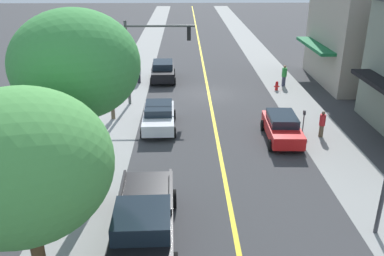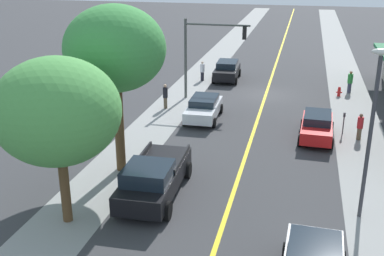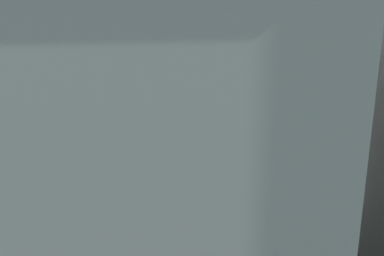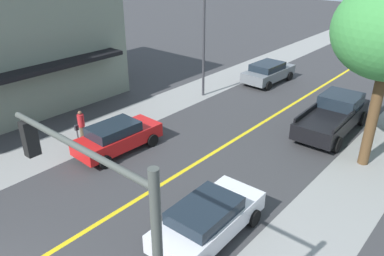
{
  "view_description": "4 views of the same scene",
  "coord_description": "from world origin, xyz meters",
  "px_view_note": "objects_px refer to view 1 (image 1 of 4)",
  "views": [
    {
      "loc": [
        1.9,
        30.05,
        9.67
      ],
      "look_at": [
        1.51,
        10.83,
        1.65
      ],
      "focal_mm": 38.1,
      "sensor_mm": 36.0,
      "label": 1
    },
    {
      "loc": [
        -2.62,
        35.73,
        10.17
      ],
      "look_at": [
        2.86,
        12.61,
        1.49
      ],
      "focal_mm": 44.59,
      "sensor_mm": 36.0,
      "label": 2
    },
    {
      "loc": [
        -22.44,
        4.88,
        6.1
      ],
      "look_at": [
        -0.34,
        10.15,
        1.64
      ],
      "focal_mm": 28.8,
      "sensor_mm": 36.0,
      "label": 3
    },
    {
      "loc": [
        9.73,
        -1.38,
        9.15
      ],
      "look_at": [
        -0.25,
        10.27,
        1.75
      ],
      "focal_mm": 35.54,
      "sensor_mm": 36.0,
      "label": 4
    }
  ],
  "objects_px": {
    "white_sedan_right_curb": "(159,116)",
    "pedestrian_green_shirt": "(284,75)",
    "fire_hydrant": "(277,86)",
    "pedestrian_red_shirt": "(322,123)",
    "street_tree_left_near": "(22,165)",
    "pedestrian_black_shirt": "(112,105)",
    "traffic_light_mast": "(148,49)",
    "black_pickup_truck": "(144,220)",
    "street_tree_right_corner": "(76,65)",
    "red_sedan_left_curb": "(282,127)",
    "parking_meter": "(304,118)",
    "pedestrian_white_shirt": "(139,73)",
    "black_sedan_right_curb": "(163,71)"
  },
  "relations": [
    {
      "from": "black_pickup_truck",
      "to": "street_tree_left_near",
      "type": "bearing_deg",
      "value": -47.29
    },
    {
      "from": "parking_meter",
      "to": "fire_hydrant",
      "type": "bearing_deg",
      "value": -91.32
    },
    {
      "from": "street_tree_left_near",
      "to": "red_sedan_left_curb",
      "type": "bearing_deg",
      "value": -130.01
    },
    {
      "from": "street_tree_left_near",
      "to": "red_sedan_left_curb",
      "type": "relative_size",
      "value": 1.53
    },
    {
      "from": "white_sedan_right_curb",
      "to": "pedestrian_red_shirt",
      "type": "xyz_separation_m",
      "value": [
        -9.56,
        1.56,
        0.06
      ]
    },
    {
      "from": "street_tree_left_near",
      "to": "parking_meter",
      "type": "xyz_separation_m",
      "value": [
        -11.44,
        -12.93,
        -3.77
      ]
    },
    {
      "from": "pedestrian_white_shirt",
      "to": "black_pickup_truck",
      "type": "bearing_deg",
      "value": -151.04
    },
    {
      "from": "pedestrian_red_shirt",
      "to": "pedestrian_green_shirt",
      "type": "bearing_deg",
      "value": -76.27
    },
    {
      "from": "fire_hydrant",
      "to": "black_pickup_truck",
      "type": "height_order",
      "value": "black_pickup_truck"
    },
    {
      "from": "red_sedan_left_curb",
      "to": "white_sedan_right_curb",
      "type": "xyz_separation_m",
      "value": [
        7.14,
        -1.92,
        -0.01
      ]
    },
    {
      "from": "black_pickup_truck",
      "to": "parking_meter",
      "type": "bearing_deg",
      "value": 138.05
    },
    {
      "from": "street_tree_right_corner",
      "to": "red_sedan_left_curb",
      "type": "bearing_deg",
      "value": -145.12
    },
    {
      "from": "white_sedan_right_curb",
      "to": "pedestrian_red_shirt",
      "type": "height_order",
      "value": "pedestrian_red_shirt"
    },
    {
      "from": "traffic_light_mast",
      "to": "black_pickup_truck",
      "type": "distance_m",
      "value": 15.81
    },
    {
      "from": "traffic_light_mast",
      "to": "black_sedan_right_curb",
      "type": "relative_size",
      "value": 1.31
    },
    {
      "from": "street_tree_left_near",
      "to": "pedestrian_black_shirt",
      "type": "distance_m",
      "value": 15.74
    },
    {
      "from": "pedestrian_green_shirt",
      "to": "red_sedan_left_curb",
      "type": "bearing_deg",
      "value": -57.14
    },
    {
      "from": "black_sedan_right_curb",
      "to": "pedestrian_red_shirt",
      "type": "height_order",
      "value": "black_sedan_right_curb"
    },
    {
      "from": "street_tree_right_corner",
      "to": "pedestrian_red_shirt",
      "type": "distance_m",
      "value": 14.82
    },
    {
      "from": "street_tree_right_corner",
      "to": "black_pickup_truck",
      "type": "distance_m",
      "value": 6.17
    },
    {
      "from": "pedestrian_red_shirt",
      "to": "pedestrian_white_shirt",
      "type": "xyz_separation_m",
      "value": [
        11.78,
        -11.4,
        0.04
      ]
    },
    {
      "from": "street_tree_left_near",
      "to": "traffic_light_mast",
      "type": "height_order",
      "value": "street_tree_left_near"
    },
    {
      "from": "red_sedan_left_curb",
      "to": "white_sedan_right_curb",
      "type": "bearing_deg",
      "value": -103.0
    },
    {
      "from": "pedestrian_green_shirt",
      "to": "white_sedan_right_curb",
      "type": "bearing_deg",
      "value": -91.53
    },
    {
      "from": "street_tree_left_near",
      "to": "traffic_light_mast",
      "type": "distance_m",
      "value": 18.34
    },
    {
      "from": "traffic_light_mast",
      "to": "pedestrian_white_shirt",
      "type": "relative_size",
      "value": 3.52
    },
    {
      "from": "red_sedan_left_curb",
      "to": "black_pickup_truck",
      "type": "relative_size",
      "value": 0.75
    },
    {
      "from": "street_tree_right_corner",
      "to": "black_sedan_right_curb",
      "type": "height_order",
      "value": "street_tree_right_corner"
    },
    {
      "from": "fire_hydrant",
      "to": "pedestrian_red_shirt",
      "type": "xyz_separation_m",
      "value": [
        -0.65,
        9.17,
        0.47
      ]
    },
    {
      "from": "white_sedan_right_curb",
      "to": "pedestrian_green_shirt",
      "type": "xyz_separation_m",
      "value": [
        -9.72,
        -8.77,
        0.13
      ]
    },
    {
      "from": "parking_meter",
      "to": "white_sedan_right_curb",
      "type": "height_order",
      "value": "white_sedan_right_curb"
    },
    {
      "from": "fire_hydrant",
      "to": "pedestrian_red_shirt",
      "type": "relative_size",
      "value": 0.46
    },
    {
      "from": "traffic_light_mast",
      "to": "black_sedan_right_curb",
      "type": "distance_m",
      "value": 6.9
    },
    {
      "from": "street_tree_left_near",
      "to": "pedestrian_black_shirt",
      "type": "relative_size",
      "value": 3.85
    },
    {
      "from": "pedestrian_green_shirt",
      "to": "pedestrian_white_shirt",
      "type": "xyz_separation_m",
      "value": [
        11.94,
        -1.07,
        -0.03
      ]
    },
    {
      "from": "parking_meter",
      "to": "pedestrian_white_shirt",
      "type": "bearing_deg",
      "value": -44.1
    },
    {
      "from": "parking_meter",
      "to": "pedestrian_red_shirt",
      "type": "relative_size",
      "value": 0.84
    },
    {
      "from": "black_pickup_truck",
      "to": "pedestrian_red_shirt",
      "type": "relative_size",
      "value": 3.7
    },
    {
      "from": "pedestrian_red_shirt",
      "to": "fire_hydrant",
      "type": "bearing_deg",
      "value": -71.29
    },
    {
      "from": "pedestrian_white_shirt",
      "to": "pedestrian_black_shirt",
      "type": "relative_size",
      "value": 0.95
    },
    {
      "from": "street_tree_right_corner",
      "to": "pedestrian_red_shirt",
      "type": "relative_size",
      "value": 5.13
    },
    {
      "from": "parking_meter",
      "to": "pedestrian_green_shirt",
      "type": "height_order",
      "value": "pedestrian_green_shirt"
    },
    {
      "from": "black_pickup_truck",
      "to": "pedestrian_green_shirt",
      "type": "xyz_separation_m",
      "value": [
        -9.64,
        -19.7,
        -0.03
      ]
    },
    {
      "from": "fire_hydrant",
      "to": "pedestrian_black_shirt",
      "type": "bearing_deg",
      "value": 26.61
    },
    {
      "from": "fire_hydrant",
      "to": "pedestrian_green_shirt",
      "type": "height_order",
      "value": "pedestrian_green_shirt"
    },
    {
      "from": "white_sedan_right_curb",
      "to": "pedestrian_green_shirt",
      "type": "bearing_deg",
      "value": 130.58
    },
    {
      "from": "red_sedan_left_curb",
      "to": "pedestrian_white_shirt",
      "type": "bearing_deg",
      "value": -139.43
    },
    {
      "from": "black_pickup_truck",
      "to": "pedestrian_black_shirt",
      "type": "height_order",
      "value": "black_pickup_truck"
    },
    {
      "from": "white_sedan_right_curb",
      "to": "pedestrian_black_shirt",
      "type": "bearing_deg",
      "value": -119.08
    },
    {
      "from": "red_sedan_left_curb",
      "to": "pedestrian_black_shirt",
      "type": "bearing_deg",
      "value": -107.01
    }
  ]
}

